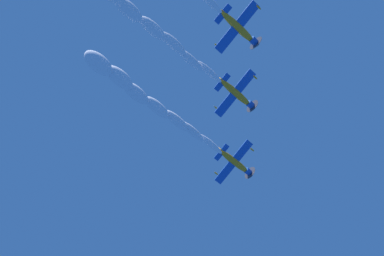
# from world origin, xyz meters

# --- Properties ---
(airplane_lead) EXTENTS (9.30, 8.71, 4.05)m
(airplane_lead) POSITION_xyz_m (1.84, -3.73, 79.35)
(airplane_lead) COLOR orange
(airplane_left_wingman) EXTENTS (9.37, 8.69, 4.09)m
(airplane_left_wingman) POSITION_xyz_m (-3.79, 9.05, 79.20)
(airplane_left_wingman) COLOR orange
(airplane_right_wingman) EXTENTS (9.35, 8.72, 3.87)m
(airplane_right_wingman) POSITION_xyz_m (-8.61, 20.04, 77.89)
(airplane_right_wingman) COLOR orange
(smoke_trail_lead) EXTENTS (14.34, 28.84, 5.86)m
(smoke_trail_lead) POSITION_xyz_m (11.42, 17.87, 76.33)
(smoke_trail_lead) COLOR white
(smoke_trail_left_wingman) EXTENTS (14.78, 28.57, 6.07)m
(smoke_trail_left_wingman) POSITION_xyz_m (6.02, 30.62, 76.09)
(smoke_trail_left_wingman) COLOR white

